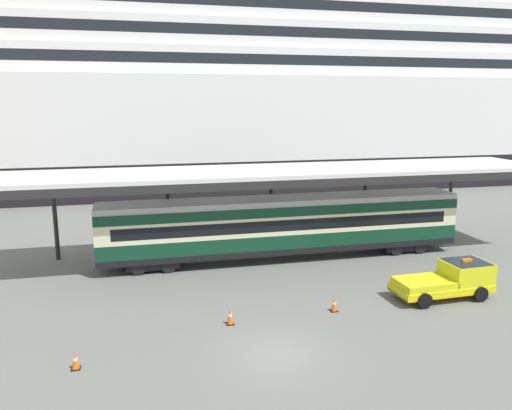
% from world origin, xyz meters
% --- Properties ---
extents(ground_plane, '(400.00, 400.00, 0.00)m').
position_xyz_m(ground_plane, '(0.00, 0.00, 0.00)').
color(ground_plane, slate).
extents(cruise_ship, '(162.88, 30.33, 41.23)m').
position_xyz_m(cruise_ship, '(9.88, 49.20, 13.80)').
color(cruise_ship, black).
rests_on(cruise_ship, ground).
extents(platform_canopy, '(36.29, 6.32, 5.92)m').
position_xyz_m(platform_canopy, '(3.95, 12.74, 5.67)').
color(platform_canopy, silver).
rests_on(platform_canopy, ground).
extents(train_carriage, '(23.65, 2.81, 4.11)m').
position_xyz_m(train_carriage, '(3.95, 12.31, 2.31)').
color(train_carriage, black).
rests_on(train_carriage, ground).
extents(service_truck, '(5.27, 2.39, 2.02)m').
position_xyz_m(service_truck, '(10.64, 3.85, 0.99)').
color(service_truck, yellow).
rests_on(service_truck, ground).
extents(traffic_cone_near, '(0.36, 0.36, 0.71)m').
position_xyz_m(traffic_cone_near, '(-7.93, 0.70, 0.35)').
color(traffic_cone_near, black).
rests_on(traffic_cone_near, ground).
extents(traffic_cone_mid, '(0.36, 0.36, 0.78)m').
position_xyz_m(traffic_cone_mid, '(-1.35, 3.24, 0.38)').
color(traffic_cone_mid, black).
rests_on(traffic_cone_mid, ground).
extents(traffic_cone_far, '(0.36, 0.36, 0.70)m').
position_xyz_m(traffic_cone_far, '(3.94, 3.52, 0.35)').
color(traffic_cone_far, black).
rests_on(traffic_cone_far, ground).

